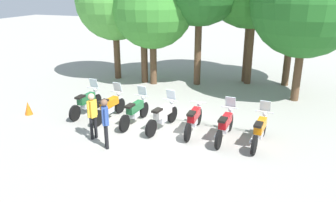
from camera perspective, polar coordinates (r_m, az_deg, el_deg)
name	(u,v)px	position (r m, az deg, el deg)	size (l,w,h in m)	color
ground_plane	(164,128)	(12.60, -0.77, -4.57)	(80.00, 80.00, 0.00)	#9E9B93
motorcycle_0	(86,102)	(14.17, -13.79, -0.17)	(0.62, 2.19, 1.37)	black
motorcycle_1	(110,107)	(13.45, -9.98, -0.94)	(0.62, 2.19, 1.37)	black
motorcycle_2	(135,111)	(12.84, -5.66, -1.71)	(0.62, 2.19, 1.37)	black
motorcycle_3	(163,116)	(12.33, -0.91, -2.53)	(0.71, 2.18, 1.37)	black
motorcycle_4	(194,119)	(12.09, 4.43, -3.11)	(0.62, 2.19, 0.99)	black
motorcycle_5	(225,125)	(11.70, 9.74, -4.06)	(0.62, 2.19, 1.37)	black
motorcycle_6	(260,130)	(11.57, 15.45, -4.78)	(0.63, 2.19, 1.37)	black
person_0	(105,120)	(10.89, -10.69, -3.20)	(0.31, 0.36, 1.69)	black
person_1	(92,113)	(11.67, -12.81, -1.98)	(0.28, 0.40, 1.65)	black
tree_0	(114,1)	(18.89, -9.17, 16.47)	(4.17, 4.17, 6.36)	brown
tree_2	(153,8)	(17.56, -2.66, 15.68)	(4.19, 4.19, 6.12)	brown
tree_7	(307,2)	(15.87, 22.68, 15.37)	(4.78, 4.78, 6.81)	brown
traffic_cone	(28,108)	(14.92, -22.81, -1.15)	(0.32, 0.32, 0.55)	orange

